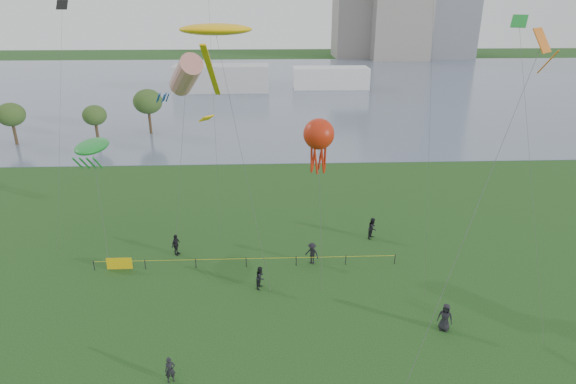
{
  "coord_description": "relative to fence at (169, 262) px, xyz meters",
  "views": [
    {
      "loc": [
        -1.25,
        -19.7,
        19.85
      ],
      "look_at": [
        0.0,
        10.0,
        8.0
      ],
      "focal_mm": 30.0,
      "sensor_mm": 36.0,
      "label": 1
    }
  ],
  "objects": [
    {
      "name": "kite_octopus",
      "position": [
        11.71,
        0.18,
        10.22
      ],
      "size": [
        2.28,
        5.05,
        11.98
      ],
      "rotation": [
        0.0,
        0.0,
        -0.21
      ],
      "color": "#3F3F42"
    },
    {
      "name": "lake",
      "position": [
        9.29,
        86.01,
        -0.53
      ],
      "size": [
        400.0,
        120.0,
        0.08
      ],
      "primitive_type": "cube",
      "color": "slate",
      "rests_on": "ground_plane"
    },
    {
      "name": "pavilion_right",
      "position": [
        23.29,
        84.01,
        1.95
      ],
      "size": [
        18.0,
        7.0,
        5.0
      ],
      "primitive_type": "cube",
      "color": "silver",
      "rests_on": "ground_plane"
    },
    {
      "name": "pavilion_left",
      "position": [
        -2.71,
        81.01,
        2.45
      ],
      "size": [
        22.0,
        8.0,
        6.0
      ],
      "primitive_type": "cube",
      "color": "silver",
      "rests_on": "ground_plane"
    },
    {
      "name": "spectator_c",
      "position": [
        0.19,
        2.27,
        0.36
      ],
      "size": [
        0.84,
        1.17,
        1.84
      ],
      "primitive_type": "imported",
      "rotation": [
        0.0,
        0.0,
        1.17
      ],
      "color": "black",
      "rests_on": "ground_plane"
    },
    {
      "name": "fence",
      "position": [
        0.0,
        0.0,
        0.0
      ],
      "size": [
        24.07,
        0.07,
        1.05
      ],
      "color": "black",
      "rests_on": "ground_plane"
    },
    {
      "name": "building_low",
      "position": [
        41.29,
        154.01,
        13.45
      ],
      "size": [
        16.0,
        18.0,
        28.0
      ],
      "primitive_type": "cube",
      "color": "slate",
      "rests_on": "ground_plane"
    },
    {
      "name": "kite_stingray",
      "position": [
        4.45,
        1.98,
        17.35
      ],
      "size": [
        6.19,
        10.09,
        18.39
      ],
      "rotation": [
        0.0,
        0.0,
        -0.26
      ],
      "color": "#3F3F42"
    },
    {
      "name": "trees",
      "position": [
        -18.12,
        39.61,
        4.12
      ],
      "size": [
        22.66,
        9.92,
        7.07
      ],
      "color": "#3A2B1A",
      "rests_on": "ground_plane"
    },
    {
      "name": "spectator_g",
      "position": [
        17.22,
        4.6,
        0.42
      ],
      "size": [
        1.14,
        1.2,
        1.95
      ],
      "primitive_type": "imported",
      "rotation": [
        0.0,
        0.0,
        0.98
      ],
      "color": "black",
      "rests_on": "ground_plane"
    },
    {
      "name": "spectator_d",
      "position": [
        19.21,
        -8.46,
        0.4
      ],
      "size": [
        1.11,
        0.97,
        1.91
      ],
      "primitive_type": "imported",
      "rotation": [
        0.0,
        0.0,
        -0.48
      ],
      "color": "black",
      "rests_on": "ground_plane"
    },
    {
      "name": "building_mid",
      "position": [
        55.29,
        148.01,
        18.45
      ],
      "size": [
        20.0,
        20.0,
        38.0
      ],
      "primitive_type": "cube",
      "color": "gray",
      "rests_on": "ground_plane"
    },
    {
      "name": "spectator_b",
      "position": [
        11.41,
        0.34,
        0.37
      ],
      "size": [
        1.37,
        1.24,
        1.84
      ],
      "primitive_type": "imported",
      "rotation": [
        0.0,
        0.0,
        -0.6
      ],
      "color": "black",
      "rests_on": "ground_plane"
    },
    {
      "name": "spectator_a",
      "position": [
        7.3,
        -3.04,
        0.32
      ],
      "size": [
        0.93,
        1.03,
        1.75
      ],
      "primitive_type": "imported",
      "rotation": [
        0.0,
        0.0,
        1.2
      ],
      "color": "black",
      "rests_on": "ground_plane"
    },
    {
      "name": "kite_creature",
      "position": [
        -7.14,
        6.81,
        7.63
      ],
      "size": [
        3.65,
        8.89,
        8.67
      ],
      "rotation": [
        0.0,
        0.0,
        -0.14
      ],
      "color": "#3F3F42"
    },
    {
      "name": "kite_windsock",
      "position": [
        1.4,
        6.41,
        13.66
      ],
      "size": [
        4.29,
        6.41,
        16.16
      ],
      "rotation": [
        0.0,
        0.0,
        -0.11
      ],
      "color": "#3F3F42"
    },
    {
      "name": "kite_delta",
      "position": [
        22.03,
        -8.46,
        16.37
      ],
      "size": [
        9.5,
        8.95,
        18.55
      ],
      "rotation": [
        0.0,
        0.0,
        -0.06
      ],
      "color": "#3F3F42"
    },
    {
      "name": "spectator_f",
      "position": [
        2.39,
        -12.32,
        0.24
      ],
      "size": [
        0.68,
        0.56,
        1.59
      ],
      "primitive_type": "imported",
      "rotation": [
        0.0,
        0.0,
        0.36
      ],
      "color": "black",
      "rests_on": "ground_plane"
    }
  ]
}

